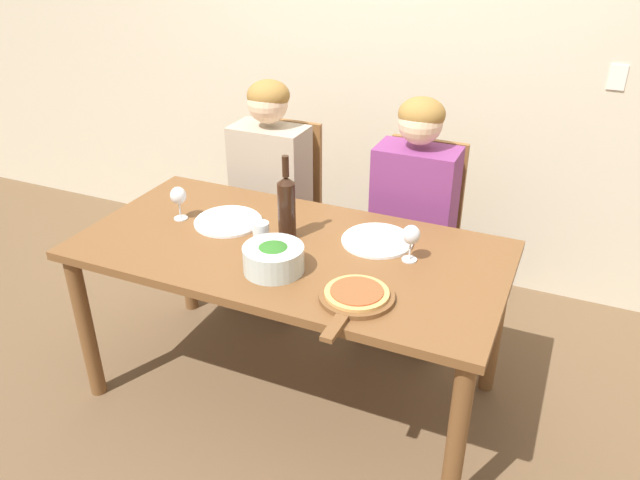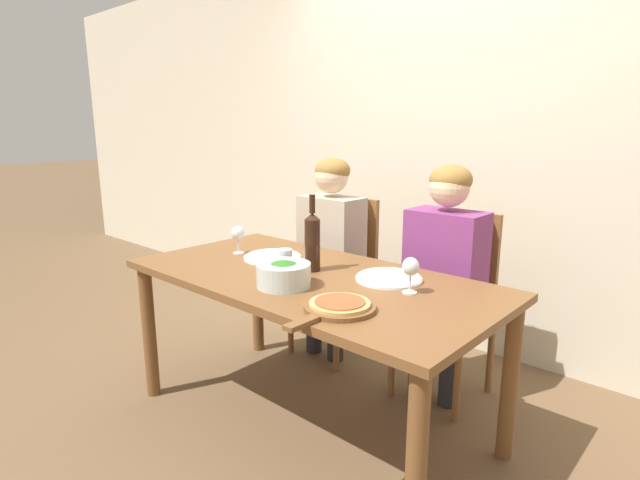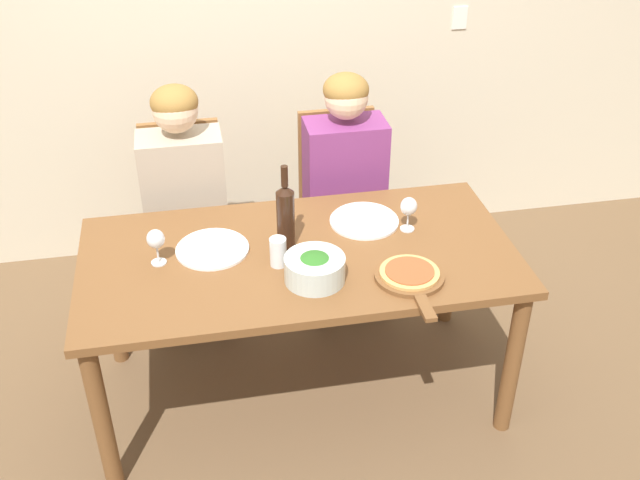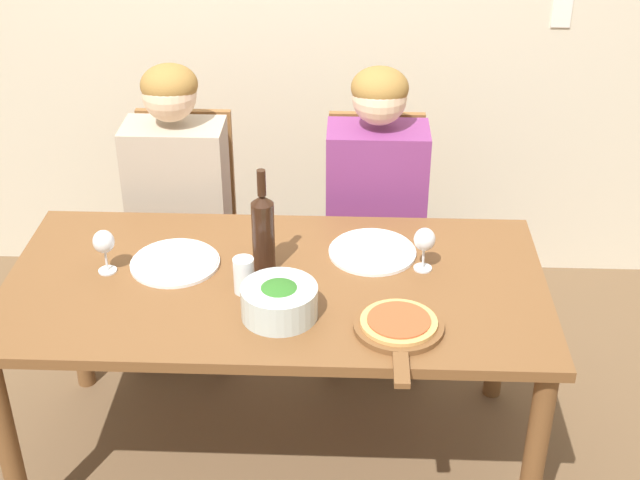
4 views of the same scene
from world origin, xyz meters
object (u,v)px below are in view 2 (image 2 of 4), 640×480
Objects in this scene: broccoli_bowl at (284,274)px; wine_glass_left at (238,234)px; wine_bottle at (312,241)px; wine_glass_right at (411,268)px; water_tumbler at (285,262)px; person_woman at (329,239)px; chair_left at (341,271)px; dinner_plate_left at (273,257)px; pizza_on_board at (338,307)px; person_man at (444,262)px; chair_right at (452,298)px; dinner_plate_right at (389,278)px.

broccoli_bowl is 0.62m from wine_glass_left.
wine_glass_right is (0.52, 0.03, -0.04)m from wine_bottle.
wine_bottle is 0.16m from water_tumbler.
wine_glass_right is at bearing 2.82° from wine_bottle.
chair_left is at bearing 90.00° from person_woman.
chair_left reaches higher than dinner_plate_left.
person_woman reaches higher than pizza_on_board.
person_woman is 0.95m from broccoli_bowl.
chair_left is 0.79× the size of person_man.
wine_glass_right reaches higher than pizza_on_board.
chair_left is 0.80m from wine_glass_left.
chair_right is at bearing 8.59° from person_woman.
pizza_on_board is (0.43, -0.32, -0.13)m from wine_bottle.
wine_bottle is 1.23× the size of dinner_plate_left.
person_man reaches higher than chair_left.
person_woman is at bearing -171.41° from chair_right.
wine_glass_left reaches higher than dinner_plate_right.
pizza_on_board is (0.82, -0.89, 0.02)m from person_woman.
wine_glass_right reaches higher than water_tumbler.
chair_right is at bearing 92.94° from pizza_on_board.
dinner_plate_left is at bearing -135.07° from chair_right.
person_woman is at bearing 119.14° from broccoli_bowl.
dinner_plate_right is at bearing 18.16° from wine_bottle.
chair_left is at bearing 80.65° from wine_glass_left.
chair_right is at bearing 0.00° from chair_left.
dinner_plate_right is at bearing -92.05° from chair_right.
person_man is at bearing -90.00° from chair_right.
person_man is at bearing -8.59° from chair_left.
pizza_on_board is at bearing -86.68° from person_man.
chair_right is at bearing 62.57° from water_tumbler.
dinner_plate_right is (0.28, 0.37, -0.04)m from broccoli_bowl.
wine_glass_right is at bearing -28.94° from dinner_plate_right.
chair_right is 0.62m from dinner_plate_right.
broccoli_bowl is at bearing -147.93° from wine_glass_right.
water_tumbler is (0.34, -0.82, 0.29)m from chair_left.
person_woman is 1.07m from wine_glass_right.
chair_right reaches higher than dinner_plate_right.
wine_glass_right is at bearing 75.22° from pizza_on_board.
wine_bottle is at bearing 105.31° from broccoli_bowl.
person_woman is 3.02× the size of pizza_on_board.
broccoli_bowl is 0.47m from dinner_plate_right.
pizza_on_board is (0.72, -0.34, 0.01)m from dinner_plate_left.
broccoli_bowl is 0.57× the size of pizza_on_board.
dinner_plate_left is 1.00× the size of dinner_plate_right.
water_tumbler is at bearing -31.00° from dinner_plate_left.
chair_right is 0.81m from person_woman.
water_tumbler is (-0.12, 0.13, 0.01)m from broccoli_bowl.
person_woman is 8.17× the size of wine_glass_left.
water_tumbler is (-0.05, -0.13, -0.09)m from wine_bottle.
wine_bottle reaches higher than chair_left.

